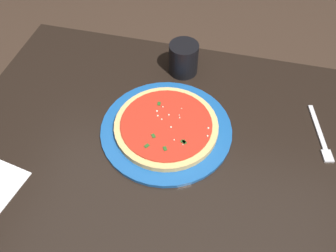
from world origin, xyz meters
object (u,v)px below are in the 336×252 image
(pizza, at_px, (168,126))
(cup_tall_drink, at_px, (184,59))
(fork, at_px, (320,136))
(serving_plate, at_px, (168,130))

(pizza, distance_m, cup_tall_drink, 0.24)
(pizza, height_order, fork, pizza)
(fork, bearing_deg, pizza, 11.05)
(cup_tall_drink, bearing_deg, fork, 158.07)
(cup_tall_drink, bearing_deg, pizza, 92.63)
(serving_plate, xyz_separation_m, fork, (-0.39, -0.08, -0.00))
(serving_plate, distance_m, fork, 0.40)
(cup_tall_drink, height_order, fork, cup_tall_drink)
(serving_plate, relative_size, fork, 1.86)
(cup_tall_drink, distance_m, fork, 0.43)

